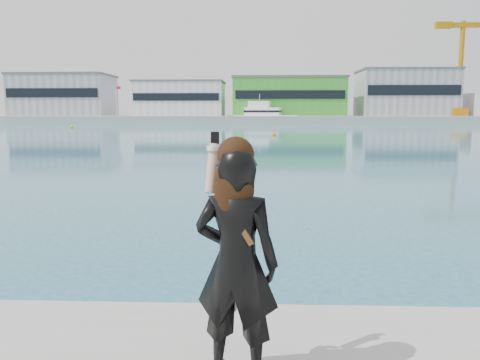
{
  "coord_description": "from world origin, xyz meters",
  "views": [
    {
      "loc": [
        -0.24,
        -3.83,
        2.86
      ],
      "look_at": [
        -0.4,
        0.33,
        2.26
      ],
      "focal_mm": 35.0,
      "sensor_mm": 36.0,
      "label": 1
    }
  ],
  "objects_px": {
    "dock_crane": "(465,65)",
    "buoy_far": "(72,128)",
    "buoy_near": "(274,136)",
    "woman": "(236,257)",
    "motor_yacht": "(265,115)"
  },
  "relations": [
    {
      "from": "motor_yacht",
      "to": "woman",
      "type": "bearing_deg",
      "value": -78.46
    },
    {
      "from": "motor_yacht",
      "to": "buoy_near",
      "type": "distance_m",
      "value": 62.28
    },
    {
      "from": "buoy_far",
      "to": "motor_yacht",
      "type": "bearing_deg",
      "value": 43.24
    },
    {
      "from": "dock_crane",
      "to": "buoy_far",
      "type": "distance_m",
      "value": 97.84
    },
    {
      "from": "buoy_far",
      "to": "buoy_near",
      "type": "bearing_deg",
      "value": -36.92
    },
    {
      "from": "dock_crane",
      "to": "motor_yacht",
      "type": "height_order",
      "value": "dock_crane"
    },
    {
      "from": "motor_yacht",
      "to": "buoy_far",
      "type": "height_order",
      "value": "motor_yacht"
    },
    {
      "from": "buoy_near",
      "to": "buoy_far",
      "type": "bearing_deg",
      "value": 143.08
    },
    {
      "from": "motor_yacht",
      "to": "woman",
      "type": "xyz_separation_m",
      "value": [
        -1.79,
        -117.83,
        -0.37
      ]
    },
    {
      "from": "motor_yacht",
      "to": "woman",
      "type": "height_order",
      "value": "motor_yacht"
    },
    {
      "from": "dock_crane",
      "to": "woman",
      "type": "height_order",
      "value": "dock_crane"
    },
    {
      "from": "dock_crane",
      "to": "woman",
      "type": "distance_m",
      "value": 134.26
    },
    {
      "from": "buoy_near",
      "to": "dock_crane",
      "type": "bearing_deg",
      "value": 52.37
    },
    {
      "from": "motor_yacht",
      "to": "buoy_far",
      "type": "bearing_deg",
      "value": -124.35
    },
    {
      "from": "buoy_near",
      "to": "buoy_far",
      "type": "xyz_separation_m",
      "value": [
        -36.97,
        27.78,
        0.0
      ]
    }
  ]
}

